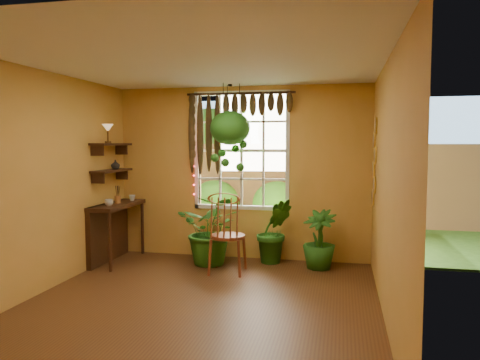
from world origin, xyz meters
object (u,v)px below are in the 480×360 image
object	(u,v)px
counter_ledge	(111,226)
windsor_chair	(227,246)
potted_plant_mid	(274,231)
potted_plant_left	(212,230)
hanging_basket	(230,134)

from	to	relation	value
counter_ledge	windsor_chair	size ratio (longest dim) A/B	0.91
counter_ledge	potted_plant_mid	size ratio (longest dim) A/B	1.22
windsor_chair	potted_plant_mid	bearing A→B (deg)	49.06
potted_plant_mid	potted_plant_left	bearing A→B (deg)	-161.92
potted_plant_left	hanging_basket	xyz separation A→B (m)	(0.23, 0.21, 1.43)
counter_ledge	potted_plant_left	distance (m)	1.58
counter_ledge	hanging_basket	xyz separation A→B (m)	(1.80, 0.34, 1.40)
hanging_basket	potted_plant_left	bearing A→B (deg)	-136.91
hanging_basket	windsor_chair	bearing A→B (deg)	-80.73
potted_plant_left	potted_plant_mid	bearing A→B (deg)	18.08
hanging_basket	potted_plant_mid	bearing A→B (deg)	6.77
windsor_chair	potted_plant_left	size ratio (longest dim) A/B	1.25
counter_ledge	hanging_basket	bearing A→B (deg)	10.77
counter_ledge	hanging_basket	size ratio (longest dim) A/B	0.91
counter_ledge	windsor_chair	world-z (taller)	windsor_chair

